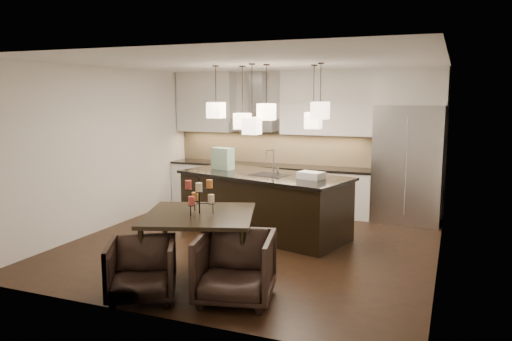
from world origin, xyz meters
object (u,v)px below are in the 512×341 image
at_px(refrigerator, 408,164).
at_px(armchair_left, 142,270).
at_px(armchair_right, 235,268).
at_px(island_body, 264,205).
at_px(dining_table, 200,244).

xyz_separation_m(refrigerator, armchair_left, (-2.46, -4.79, -0.73)).
relative_size(refrigerator, armchair_right, 2.48).
distance_m(armchair_left, armchair_right, 1.07).
bearing_deg(armchair_left, island_body, 55.91).
bearing_deg(island_body, dining_table, -76.84).
bearing_deg(armchair_right, dining_table, 128.97).
xyz_separation_m(refrigerator, dining_table, (-2.22, -3.84, -0.67)).
distance_m(refrigerator, armchair_left, 5.43).
height_order(island_body, armchair_left, island_body).
bearing_deg(armchair_left, refrigerator, 34.64).
bearing_deg(armchair_right, island_body, 91.34).
bearing_deg(armchair_right, armchair_left, -174.04).
distance_m(dining_table, armchair_right, 0.98).
distance_m(island_body, armchair_right, 2.80).
bearing_deg(island_body, armchair_left, -80.76).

